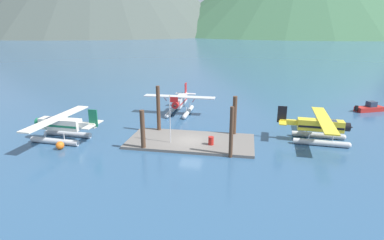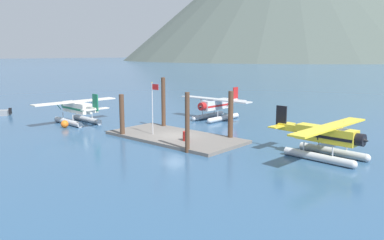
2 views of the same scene
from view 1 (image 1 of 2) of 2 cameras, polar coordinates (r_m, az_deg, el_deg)
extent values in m
plane|color=#2D5175|center=(34.20, -0.23, -4.21)|extent=(1200.00, 1200.00, 0.00)
cube|color=#66605B|center=(34.14, -0.23, -3.98)|extent=(13.84, 6.51, 0.30)
cylinder|color=#4C3323|center=(31.87, -9.13, -1.93)|extent=(0.48, 0.48, 4.31)
cylinder|color=#4C3323|center=(29.85, 7.31, -2.32)|extent=(0.39, 0.39, 5.14)
cylinder|color=#4C3323|center=(36.93, -6.25, 1.96)|extent=(0.45, 0.45, 5.70)
cylinder|color=#4C3323|center=(35.78, 7.88, 0.64)|extent=(0.50, 0.50, 4.78)
cylinder|color=silver|center=(32.72, -4.10, 0.06)|extent=(0.08, 0.08, 5.13)
cube|color=red|center=(32.04, -3.40, 3.80)|extent=(0.90, 0.03, 0.56)
sphere|color=gold|center=(32.06, -4.20, 4.53)|extent=(0.10, 0.10, 0.10)
cylinder|color=#AD1E19|center=(32.73, 3.54, -3.86)|extent=(0.58, 0.58, 0.88)
torus|color=#AD1E19|center=(32.73, 3.54, -3.86)|extent=(0.62, 0.62, 0.04)
sphere|color=orange|center=(35.11, -23.30, -4.35)|extent=(0.86, 0.86, 0.86)
cylinder|color=#B7BABF|center=(38.36, 22.19, -2.63)|extent=(5.63, 1.02, 0.64)
sphere|color=#B7BABF|center=(38.89, 26.27, -2.88)|extent=(0.64, 0.64, 0.64)
cylinder|color=#B7BABF|center=(36.03, 22.69, -3.93)|extent=(5.63, 1.02, 0.64)
sphere|color=#B7BABF|center=(36.59, 27.02, -4.18)|extent=(0.64, 0.64, 0.64)
cylinder|color=#B7BABF|center=(38.36, 24.07, -1.80)|extent=(0.10, 0.10, 0.70)
cylinder|color=#B7BABF|center=(37.98, 20.52, -1.56)|extent=(0.10, 0.10, 0.70)
cylinder|color=#B7BABF|center=(36.02, 24.69, -3.04)|extent=(0.10, 0.10, 0.70)
cylinder|color=#B7BABF|center=(35.63, 20.91, -2.80)|extent=(0.10, 0.10, 0.70)
cube|color=yellow|center=(36.69, 22.72, -0.88)|extent=(4.87, 1.56, 1.20)
cube|color=black|center=(36.72, 22.70, -1.03)|extent=(4.78, 1.58, 0.24)
cube|color=#283347|center=(36.79, 24.43, -0.51)|extent=(1.17, 1.13, 0.56)
cube|color=yellow|center=(36.56, 23.30, 0.09)|extent=(2.10, 10.47, 0.14)
cylinder|color=black|center=(38.74, 22.78, 0.53)|extent=(0.12, 0.63, 0.84)
cylinder|color=black|center=(34.58, 23.75, -1.47)|extent=(0.12, 0.63, 0.84)
cylinder|color=black|center=(37.22, 26.81, -1.16)|extent=(0.66, 1.00, 0.96)
cone|color=black|center=(37.33, 27.48, -1.21)|extent=(0.37, 0.38, 0.36)
cube|color=yellow|center=(36.29, 17.67, -0.37)|extent=(2.22, 0.59, 0.56)
cube|color=black|center=(36.00, 16.37, 1.02)|extent=(1.01, 0.19, 1.90)
cube|color=yellow|center=(36.21, 16.43, -0.13)|extent=(1.02, 3.25, 0.10)
cylinder|color=#B7BABF|center=(45.18, -0.71, 1.53)|extent=(0.72, 5.61, 0.64)
sphere|color=#B7BABF|center=(42.55, -1.48, 0.54)|extent=(0.64, 0.64, 0.64)
cylinder|color=#B7BABF|center=(45.74, -3.78, 1.69)|extent=(0.72, 5.61, 0.64)
sphere|color=#B7BABF|center=(43.14, -4.73, 0.72)|extent=(0.64, 0.64, 0.64)
cylinder|color=#B7BABF|center=(43.87, -1.04, 1.96)|extent=(0.10, 0.10, 0.70)
cylinder|color=#B7BABF|center=(46.15, -0.41, 2.72)|extent=(0.10, 0.10, 0.70)
cylinder|color=#B7BABF|center=(44.45, -4.19, 2.12)|extent=(0.10, 0.10, 0.70)
cylinder|color=#B7BABF|center=(46.69, -3.43, 2.86)|extent=(0.10, 0.10, 0.70)
cube|color=silver|center=(45.04, -2.28, 3.60)|extent=(1.31, 4.82, 1.20)
cube|color=#B21E1E|center=(45.07, -2.28, 3.47)|extent=(1.33, 4.72, 0.24)
cube|color=#283347|center=(43.94, -2.61, 3.70)|extent=(1.07, 1.12, 0.56)
cube|color=silver|center=(44.61, -2.38, 4.35)|extent=(10.42, 1.55, 0.14)
cylinder|color=#B21E1E|center=(44.23, 0.40, 3.81)|extent=(0.62, 0.09, 0.84)
cylinder|color=#B21E1E|center=(45.23, -5.09, 4.04)|extent=(0.62, 0.09, 0.84)
cylinder|color=#B21E1E|center=(42.50, -3.12, 2.77)|extent=(0.97, 0.61, 0.96)
cone|color=black|center=(42.07, -3.27, 2.62)|extent=(0.37, 0.36, 0.36)
cube|color=silver|center=(48.11, -1.39, 4.60)|extent=(0.47, 2.21, 0.56)
cube|color=#B21E1E|center=(48.79, -1.17, 5.80)|extent=(0.13, 1.00, 1.90)
cube|color=silver|center=(48.85, -1.19, 4.91)|extent=(3.21, 0.85, 0.10)
cylinder|color=#B7BABF|center=(36.89, -24.07, -3.62)|extent=(5.63, 0.93, 0.64)
sphere|color=#B7BABF|center=(38.61, -27.40, -3.18)|extent=(0.64, 0.64, 0.64)
cylinder|color=#B7BABF|center=(38.77, -21.89, -2.39)|extent=(5.63, 0.93, 0.64)
sphere|color=#B7BABF|center=(40.41, -25.16, -2.03)|extent=(0.64, 0.64, 0.64)
cylinder|color=#B7BABF|center=(37.40, -25.66, -2.46)|extent=(0.10, 0.10, 0.70)
cylinder|color=#B7BABF|center=(35.97, -22.67, -2.82)|extent=(0.10, 0.10, 0.70)
cylinder|color=#B7BABF|center=(39.25, -23.44, -1.31)|extent=(0.10, 0.10, 0.70)
cylinder|color=#B7BABF|center=(37.90, -20.51, -1.60)|extent=(0.10, 0.10, 0.70)
cube|color=silver|center=(37.33, -23.24, -0.65)|extent=(4.86, 1.49, 1.20)
cube|color=#196B47|center=(37.36, -23.22, -0.80)|extent=(4.76, 1.50, 0.24)
cube|color=#283347|center=(37.88, -24.62, -0.05)|extent=(1.15, 1.11, 0.56)
cube|color=silver|center=(37.33, -23.73, 0.36)|extent=(1.94, 10.46, 0.14)
cylinder|color=#196B47|center=(35.77, -25.72, -1.14)|extent=(0.11, 0.63, 0.84)
cylinder|color=#196B47|center=(39.11, -21.79, 0.80)|extent=(0.11, 0.63, 0.84)
cylinder|color=#196B47|center=(38.97, -26.45, -0.36)|extent=(0.65, 0.99, 0.96)
cone|color=black|center=(39.25, -26.96, -0.31)|extent=(0.37, 0.38, 0.36)
cube|color=silver|center=(35.50, -19.01, -0.88)|extent=(2.22, 0.55, 0.56)
cube|color=#196B47|center=(34.80, -17.89, 0.34)|extent=(1.00, 0.17, 1.90)
cube|color=silver|center=(35.06, -17.92, -0.82)|extent=(0.96, 3.24, 0.10)
cube|color=#B2231E|center=(53.88, 30.00, 1.80)|extent=(4.45, 3.06, 0.70)
sphere|color=#B2231E|center=(55.33, 31.59, 1.90)|extent=(0.70, 0.70, 0.70)
cube|color=#283347|center=(53.93, 30.35, 2.58)|extent=(1.54, 1.49, 0.80)
cube|color=black|center=(52.30, 28.21, 1.95)|extent=(0.44, 0.46, 0.80)
camera|label=2|loc=(20.82, 82.91, -9.65)|focal=35.51mm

